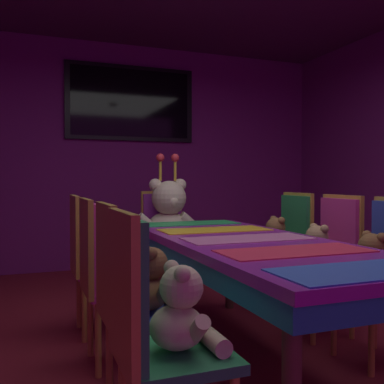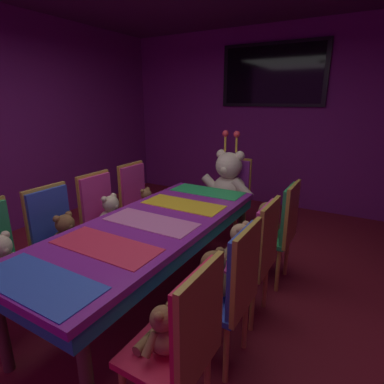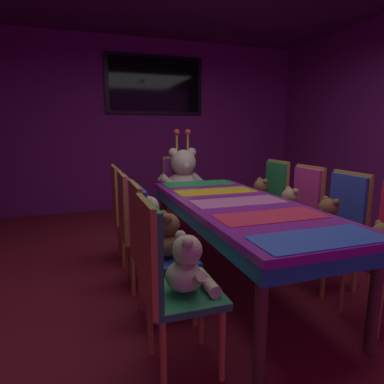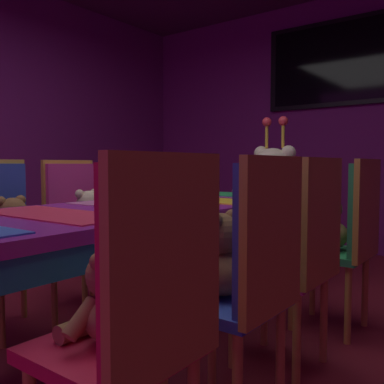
{
  "view_description": "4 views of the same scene",
  "coord_description": "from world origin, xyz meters",
  "px_view_note": "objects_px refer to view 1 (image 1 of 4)",
  "views": [
    {
      "loc": [
        -1.24,
        -2.35,
        1.09
      ],
      "look_at": [
        -0.01,
        0.92,
        1.0
      ],
      "focal_mm": 41.41,
      "sensor_mm": 36.0,
      "label": 1
    },
    {
      "loc": [
        1.45,
        -1.83,
        1.69
      ],
      "look_at": [
        0.1,
        0.49,
        0.88
      ],
      "focal_mm": 28.85,
      "sensor_mm": 36.0,
      "label": 2
    },
    {
      "loc": [
        -1.21,
        -2.41,
        1.33
      ],
      "look_at": [
        -0.2,
        0.61,
        0.73
      ],
      "focal_mm": 30.83,
      "sensor_mm": 36.0,
      "label": 3
    },
    {
      "loc": [
        1.57,
        -1.59,
        0.96
      ],
      "look_at": [
        -0.24,
        0.8,
        0.76
      ],
      "focal_mm": 40.08,
      "sensor_mm": 36.0,
      "label": 4
    }
  ],
  "objects_px": {
    "teddy_left_1": "(153,283)",
    "teddy_right_2": "(316,250)",
    "chair_left_2": "(100,265)",
    "teddy_right_3": "(275,239)",
    "chair_left_0": "(144,318)",
    "banquet_table": "(248,253)",
    "wall_tv": "(131,103)",
    "chair_left_1": "(123,285)",
    "chair_right_3": "(290,239)",
    "teddy_left_0": "(183,313)",
    "teddy_right_1": "(371,263)",
    "chair_right_2": "(333,249)",
    "throne_chair": "(164,232)",
    "king_teddy_bear": "(169,218)",
    "chair_left_3": "(86,250)",
    "teddy_left_3": "(106,253)",
    "teddy_left_2": "(125,262)"
  },
  "relations": [
    {
      "from": "teddy_left_1",
      "to": "teddy_right_2",
      "type": "xyz_separation_m",
      "value": [
        1.34,
        0.54,
        0.0
      ]
    },
    {
      "from": "chair_left_2",
      "to": "teddy_right_3",
      "type": "distance_m",
      "value": 1.65
    },
    {
      "from": "chair_left_0",
      "to": "teddy_right_2",
      "type": "distance_m",
      "value": 1.85
    },
    {
      "from": "banquet_table",
      "to": "wall_tv",
      "type": "distance_m",
      "value": 3.41
    },
    {
      "from": "chair_left_1",
      "to": "teddy_right_3",
      "type": "height_order",
      "value": "chair_left_1"
    },
    {
      "from": "chair_left_2",
      "to": "teddy_right_2",
      "type": "xyz_separation_m",
      "value": [
        1.51,
        -0.01,
        0.0
      ]
    },
    {
      "from": "chair_right_3",
      "to": "chair_left_0",
      "type": "bearing_deg",
      "value": 44.4
    },
    {
      "from": "chair_left_0",
      "to": "teddy_left_0",
      "type": "height_order",
      "value": "chair_left_0"
    },
    {
      "from": "teddy_right_1",
      "to": "chair_right_2",
      "type": "distance_m",
      "value": 0.53
    },
    {
      "from": "teddy_left_1",
      "to": "wall_tv",
      "type": "xyz_separation_m",
      "value": [
        0.67,
        3.4,
        1.45
      ]
    },
    {
      "from": "chair_left_1",
      "to": "teddy_left_0",
      "type": "bearing_deg",
      "value": -77.35
    },
    {
      "from": "chair_right_3",
      "to": "wall_tv",
      "type": "height_order",
      "value": "wall_tv"
    },
    {
      "from": "banquet_table",
      "to": "throne_chair",
      "type": "relative_size",
      "value": 2.37
    },
    {
      "from": "chair_left_1",
      "to": "chair_left_2",
      "type": "height_order",
      "value": "same"
    },
    {
      "from": "chair_left_2",
      "to": "king_teddy_bear",
      "type": "relative_size",
      "value": 1.12
    },
    {
      "from": "chair_left_3",
      "to": "chair_right_3",
      "type": "bearing_deg",
      "value": 0.52
    },
    {
      "from": "chair_left_0",
      "to": "chair_right_2",
      "type": "relative_size",
      "value": 1.0
    },
    {
      "from": "banquet_table",
      "to": "chair_right_3",
      "type": "height_order",
      "value": "chair_right_3"
    },
    {
      "from": "banquet_table",
      "to": "king_teddy_bear",
      "type": "bearing_deg",
      "value": 90.0
    },
    {
      "from": "teddy_right_2",
      "to": "teddy_left_3",
      "type": "bearing_deg",
      "value": -22.99
    },
    {
      "from": "chair_left_2",
      "to": "teddy_left_2",
      "type": "bearing_deg",
      "value": 0.0
    },
    {
      "from": "king_teddy_bear",
      "to": "wall_tv",
      "type": "xyz_separation_m",
      "value": [
        -0.0,
        1.56,
        1.31
      ]
    },
    {
      "from": "teddy_right_2",
      "to": "throne_chair",
      "type": "bearing_deg",
      "value": -65.36
    },
    {
      "from": "chair_left_0",
      "to": "king_teddy_bear",
      "type": "height_order",
      "value": "king_teddy_bear"
    },
    {
      "from": "chair_right_3",
      "to": "chair_left_3",
      "type": "bearing_deg",
      "value": 0.52
    },
    {
      "from": "king_teddy_bear",
      "to": "teddy_right_3",
      "type": "bearing_deg",
      "value": 45.13
    },
    {
      "from": "teddy_left_0",
      "to": "teddy_right_2",
      "type": "height_order",
      "value": "teddy_left_0"
    },
    {
      "from": "teddy_left_1",
      "to": "wall_tv",
      "type": "height_order",
      "value": "wall_tv"
    },
    {
      "from": "chair_left_3",
      "to": "throne_chair",
      "type": "height_order",
      "value": "same"
    },
    {
      "from": "teddy_left_2",
      "to": "teddy_right_2",
      "type": "height_order",
      "value": "teddy_left_2"
    },
    {
      "from": "chair_left_1",
      "to": "chair_right_2",
      "type": "xyz_separation_m",
      "value": [
        1.64,
        0.54,
        0.0
      ]
    },
    {
      "from": "chair_left_0",
      "to": "chair_left_2",
      "type": "xyz_separation_m",
      "value": [
        0.01,
        1.08,
        0.0
      ]
    },
    {
      "from": "teddy_left_1",
      "to": "chair_left_1",
      "type": "bearing_deg",
      "value": -180.0
    },
    {
      "from": "chair_left_1",
      "to": "king_teddy_bear",
      "type": "distance_m",
      "value": 2.02
    },
    {
      "from": "banquet_table",
      "to": "chair_left_0",
      "type": "distance_m",
      "value": 1.18
    },
    {
      "from": "teddy_left_3",
      "to": "throne_chair",
      "type": "bearing_deg",
      "value": 51.46
    },
    {
      "from": "king_teddy_bear",
      "to": "teddy_left_3",
      "type": "bearing_deg",
      "value": -44.57
    },
    {
      "from": "teddy_left_0",
      "to": "king_teddy_bear",
      "type": "bearing_deg",
      "value": 73.44
    },
    {
      "from": "chair_left_2",
      "to": "king_teddy_bear",
      "type": "xyz_separation_m",
      "value": [
        0.84,
        1.28,
        0.14
      ]
    },
    {
      "from": "chair_left_0",
      "to": "chair_left_3",
      "type": "relative_size",
      "value": 1.0
    },
    {
      "from": "teddy_right_1",
      "to": "chair_right_3",
      "type": "relative_size",
      "value": 0.35
    },
    {
      "from": "teddy_left_0",
      "to": "teddy_right_1",
      "type": "distance_m",
      "value": 1.5
    },
    {
      "from": "banquet_table",
      "to": "throne_chair",
      "type": "distance_m",
      "value": 1.71
    },
    {
      "from": "teddy_right_3",
      "to": "throne_chair",
      "type": "bearing_deg",
      "value": -51.03
    },
    {
      "from": "teddy_left_1",
      "to": "chair_left_3",
      "type": "relative_size",
      "value": 0.34
    },
    {
      "from": "chair_left_2",
      "to": "chair_right_2",
      "type": "relative_size",
      "value": 1.0
    },
    {
      "from": "teddy_left_2",
      "to": "teddy_right_1",
      "type": "xyz_separation_m",
      "value": [
        1.38,
        -0.52,
        -0.0
      ]
    },
    {
      "from": "banquet_table",
      "to": "teddy_right_2",
      "type": "distance_m",
      "value": 0.72
    },
    {
      "from": "banquet_table",
      "to": "teddy_right_3",
      "type": "distance_m",
      "value": 1.1
    },
    {
      "from": "banquet_table",
      "to": "chair_left_0",
      "type": "xyz_separation_m",
      "value": [
        -0.85,
        -0.82,
        -0.06
      ]
    }
  ]
}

